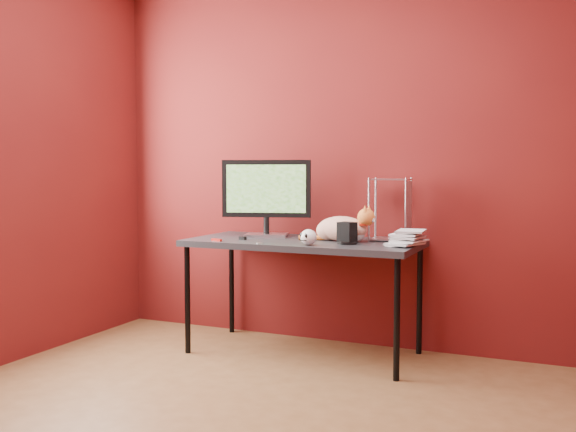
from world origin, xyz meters
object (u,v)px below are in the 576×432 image
at_px(cat, 342,228).
at_px(speaker, 347,234).
at_px(monitor, 266,194).
at_px(book_stack, 397,155).
at_px(skull_mug, 308,237).
at_px(desk, 303,248).

xyz_separation_m(cat, speaker, (0.08, -0.14, -0.02)).
height_order(monitor, cat, monitor).
bearing_deg(book_stack, speaker, -164.47).
bearing_deg(monitor, skull_mug, -55.08).
relative_size(monitor, book_stack, 0.54).
bearing_deg(monitor, book_stack, -23.92).
height_order(monitor, skull_mug, monitor).
xyz_separation_m(skull_mug, book_stack, (0.48, 0.24, 0.50)).
xyz_separation_m(desk, monitor, (-0.31, 0.09, 0.34)).
bearing_deg(cat, monitor, -174.90).
bearing_deg(desk, cat, 9.79).
bearing_deg(monitor, desk, -32.94).
height_order(desk, cat, cat).
bearing_deg(book_stack, monitor, 173.37).
relative_size(cat, book_stack, 0.47).
relative_size(desk, monitor, 2.54).
bearing_deg(book_stack, cat, 169.93).
height_order(speaker, book_stack, book_stack).
height_order(desk, book_stack, book_stack).
bearing_deg(speaker, book_stack, 33.52).
bearing_deg(desk, monitor, 164.35).
height_order(monitor, book_stack, book_stack).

